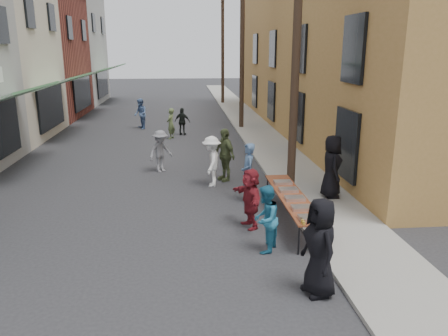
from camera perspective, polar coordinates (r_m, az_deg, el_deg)
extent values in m
plane|color=#28282B|center=(11.07, -9.83, -8.98)|extent=(120.00, 120.00, 0.00)
cube|color=gray|center=(25.79, 3.82, 5.32)|extent=(2.20, 60.00, 0.10)
cube|color=maroon|center=(32.94, -25.44, 13.00)|extent=(8.00, 8.00, 8.00)
cube|color=gray|center=(40.57, -21.69, 14.27)|extent=(8.00, 8.00, 9.00)
cube|color=#A17539|center=(26.13, 18.24, 15.66)|extent=(10.00, 28.00, 10.00)
cylinder|color=#2D2116|center=(13.50, 9.42, 15.06)|extent=(0.26, 0.26, 9.00)
cylinder|color=#2D2116|center=(25.29, 2.38, 15.28)|extent=(0.26, 0.26, 9.00)
cylinder|color=#2D2116|center=(37.22, -0.18, 15.30)|extent=(0.26, 0.26, 9.00)
cube|color=brown|center=(11.72, 8.86, -3.72)|extent=(0.70, 4.00, 0.04)
cylinder|color=black|center=(10.10, 9.75, -9.25)|extent=(0.04, 0.04, 0.71)
cylinder|color=black|center=(10.26, 12.92, -9.03)|extent=(0.04, 0.04, 0.71)
cylinder|color=black|center=(13.51, 5.68, -2.69)|extent=(0.04, 0.04, 0.71)
cylinder|color=black|center=(13.63, 8.08, -2.60)|extent=(0.04, 0.04, 0.71)
cube|color=maroon|center=(10.21, 11.12, -6.39)|extent=(0.50, 0.33, 0.08)
cube|color=#B2B2B7|center=(10.79, 10.16, -5.13)|extent=(0.50, 0.33, 0.08)
cube|color=tan|center=(11.42, 9.24, -3.92)|extent=(0.50, 0.33, 0.08)
cube|color=#B2B2B7|center=(12.07, 8.42, -2.84)|extent=(0.50, 0.33, 0.08)
cube|color=tan|center=(12.71, 7.68, -1.86)|extent=(0.50, 0.33, 0.08)
cylinder|color=#A57F26|center=(9.88, 10.37, -7.10)|extent=(0.07, 0.07, 0.08)
cylinder|color=#A57F26|center=(9.97, 10.21, -6.88)|extent=(0.07, 0.07, 0.08)
cylinder|color=#A57F26|center=(10.06, 10.06, -6.67)|extent=(0.07, 0.07, 0.08)
cylinder|color=tan|center=(10.04, 12.62, -6.74)|extent=(0.08, 0.08, 0.12)
imported|color=black|center=(8.42, 12.42, -10.07)|extent=(0.78, 1.03, 1.91)
imported|color=#48658C|center=(13.18, 3.17, -0.61)|extent=(0.45, 0.67, 1.81)
imported|color=teal|center=(9.99, 5.43, -6.66)|extent=(0.88, 0.95, 1.58)
imported|color=white|center=(14.69, -1.62, 0.88)|extent=(0.80, 1.19, 1.71)
imported|color=#535F37|center=(15.28, 0.09, 1.76)|extent=(0.91, 1.18, 1.86)
imported|color=maroon|center=(11.30, 3.44, -3.95)|extent=(0.81, 1.54, 1.58)
imported|color=black|center=(13.65, 13.90, 0.21)|extent=(0.71, 1.00, 1.92)
imported|color=slate|center=(16.58, -8.29, 2.18)|extent=(1.16, 1.11, 1.59)
imported|color=black|center=(23.65, -5.46, 6.05)|extent=(0.93, 0.62, 1.47)
imported|color=#57683C|center=(22.73, -6.96, 5.77)|extent=(0.55, 0.67, 1.57)
imported|color=#5776A8|center=(25.87, -10.85, 6.97)|extent=(0.91, 1.03, 1.75)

